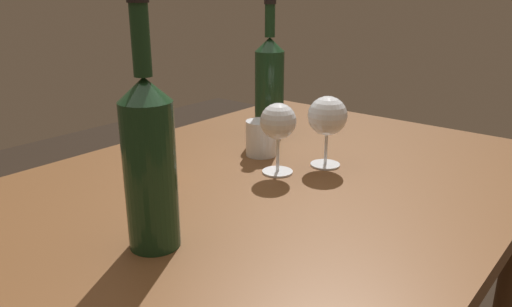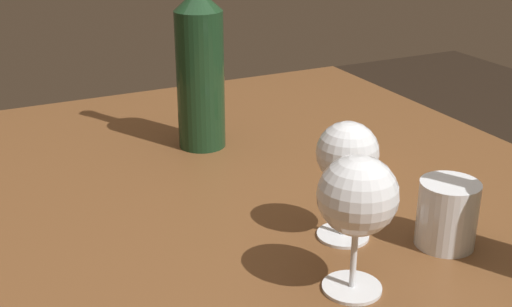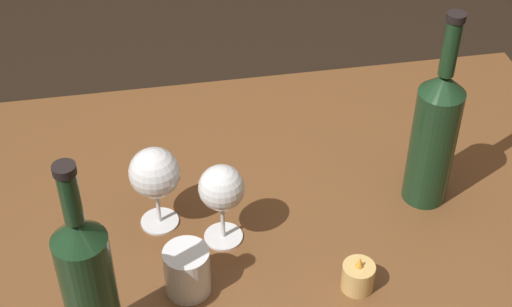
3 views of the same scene
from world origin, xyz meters
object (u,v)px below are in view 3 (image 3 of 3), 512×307
(wine_glass_left, at_px, (222,190))
(wine_bottle_second, at_px, (88,284))
(wine_bottle, at_px, (434,135))
(water_tumbler, at_px, (187,273))
(wine_glass_right, at_px, (155,174))
(votive_candle, at_px, (358,277))

(wine_glass_left, bearing_deg, wine_bottle_second, 41.60)
(wine_glass_left, height_order, wine_bottle, wine_bottle)
(wine_bottle, bearing_deg, water_tumbler, 18.02)
(wine_glass_right, height_order, wine_bottle, wine_bottle)
(wine_glass_left, xyz_separation_m, wine_bottle_second, (0.21, 0.19, 0.03))
(wine_bottle, xyz_separation_m, wine_bottle_second, (0.58, 0.23, -0.00))
(wine_glass_left, distance_m, wine_bottle, 0.37)
(wine_glass_right, distance_m, votive_candle, 0.37)
(wine_bottle_second, bearing_deg, water_tumbler, -148.63)
(wine_glass_left, distance_m, votive_candle, 0.26)
(wine_glass_left, xyz_separation_m, wine_glass_right, (0.10, -0.06, 0.00))
(wine_bottle_second, relative_size, water_tumbler, 4.21)
(wine_bottle_second, height_order, water_tumbler, wine_bottle_second)
(wine_bottle, relative_size, wine_bottle_second, 1.06)
(wine_bottle, relative_size, votive_candle, 5.54)
(wine_glass_right, relative_size, wine_bottle, 0.42)
(wine_glass_right, bearing_deg, votive_candle, 146.01)
(wine_glass_left, height_order, wine_bottle_second, wine_bottle_second)
(wine_glass_left, relative_size, water_tumbler, 1.83)
(wine_bottle, bearing_deg, wine_bottle_second, 21.50)
(wine_bottle_second, xyz_separation_m, votive_candle, (-0.40, -0.04, -0.11))
(wine_glass_left, distance_m, wine_bottle_second, 0.28)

